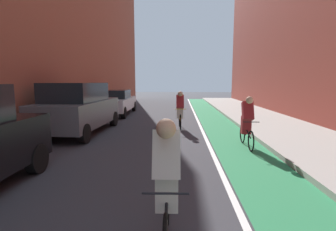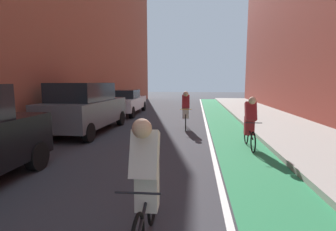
{
  "view_description": "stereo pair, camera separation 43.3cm",
  "coord_description": "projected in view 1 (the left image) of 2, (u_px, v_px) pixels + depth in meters",
  "views": [
    {
      "loc": [
        1.18,
        5.79,
        2.02
      ],
      "look_at": [
        0.85,
        12.65,
        1.09
      ],
      "focal_mm": 26.74,
      "sensor_mm": 36.0,
      "label": 1
    },
    {
      "loc": [
        1.62,
        5.83,
        2.02
      ],
      "look_at": [
        0.85,
        12.65,
        1.09
      ],
      "focal_mm": 26.74,
      "sensor_mm": 36.0,
      "label": 2
    }
  ],
  "objects": [
    {
      "name": "cyclist_trailing",
      "position": [
        247.0,
        121.0,
        7.73
      ],
      "size": [
        0.48,
        1.67,
        1.59
      ],
      "color": "black",
      "rests_on": "ground"
    },
    {
      "name": "parked_suv_gray",
      "position": [
        79.0,
        108.0,
        9.78
      ],
      "size": [
        2.03,
        4.51,
        1.98
      ],
      "color": "#595B60",
      "rests_on": "ground"
    },
    {
      "name": "bike_lane_paint",
      "position": [
        222.0,
        128.0,
        11.0
      ],
      "size": [
        1.6,
        37.45,
        0.0
      ],
      "primitive_type": "cube",
      "color": "#2D8451",
      "rests_on": "ground"
    },
    {
      "name": "building_facade_right",
      "position": [
        332.0,
        2.0,
        11.95
      ],
      "size": [
        2.4,
        33.45,
        11.62
      ],
      "primitive_type": "cube",
      "color": "brown",
      "rests_on": "ground"
    },
    {
      "name": "ground_plane",
      "position": [
        147.0,
        137.0,
        9.17
      ],
      "size": [
        82.38,
        82.38,
        0.0
      ],
      "primitive_type": "plane",
      "color": "#38383D"
    },
    {
      "name": "lane_divider_stripe",
      "position": [
        201.0,
        128.0,
        11.04
      ],
      "size": [
        0.12,
        37.45,
        0.0
      ],
      "primitive_type": "cube",
      "color": "white",
      "rests_on": "ground"
    },
    {
      "name": "cyclist_far",
      "position": [
        180.0,
        110.0,
        10.81
      ],
      "size": [
        0.48,
        1.74,
        1.63
      ],
      "color": "black",
      "rests_on": "ground"
    },
    {
      "name": "parked_sedan_white",
      "position": [
        116.0,
        102.0,
        15.47
      ],
      "size": [
        1.96,
        4.81,
        1.53
      ],
      "color": "silver",
      "rests_on": "ground"
    },
    {
      "name": "cyclist_mid",
      "position": [
        167.0,
        183.0,
        3.0
      ],
      "size": [
        0.48,
        1.74,
        1.63
      ],
      "color": "black",
      "rests_on": "ground"
    },
    {
      "name": "sidewalk_right",
      "position": [
        279.0,
        127.0,
        10.87
      ],
      "size": [
        3.38,
        37.45,
        0.14
      ],
      "primitive_type": "cube",
      "color": "#A8A59E",
      "rests_on": "ground"
    }
  ]
}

